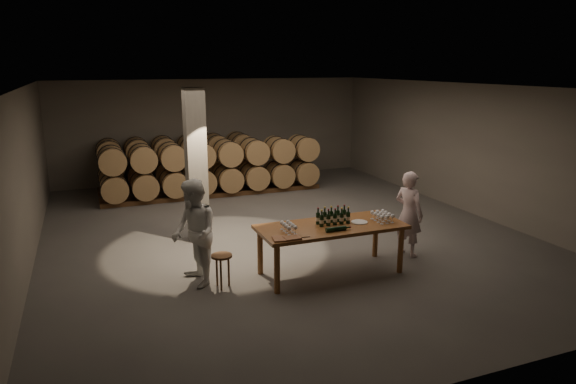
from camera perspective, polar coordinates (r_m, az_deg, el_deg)
name	(u,v)px	position (r m, az deg, el deg)	size (l,w,h in m)	color
room	(196,166)	(10.82, -10.17, 2.87)	(12.00, 12.00, 12.00)	#565350
tasting_table	(331,231)	(9.10, 4.81, -4.32)	(2.60, 1.10, 0.90)	brown
barrel_stack_back	(178,160)	(15.88, -12.13, 3.46)	(4.70, 0.95, 1.57)	brown
barrel_stack_front	(214,167)	(14.68, -8.20, 2.78)	(6.26, 0.95, 1.57)	brown
bottle_cluster	(333,218)	(9.12, 5.03, -2.87)	(0.60, 0.23, 0.30)	black
lying_bottles	(336,229)	(8.75, 5.41, -4.10)	(0.46, 0.08, 0.08)	black
glass_cluster_left	(289,225)	(8.66, 0.06, -3.73)	(0.19, 0.41, 0.16)	silver
glass_cluster_right	(382,215)	(9.41, 10.45, -2.48)	(0.30, 0.41, 0.16)	silver
plate	(359,222)	(9.28, 7.94, -3.32)	(0.29, 0.29, 0.02)	silver
notebook_near	(292,238)	(8.34, 0.47, -5.13)	(0.26, 0.21, 0.03)	brown
notebook_corner	(280,239)	(8.32, -0.95, -5.22)	(0.22, 0.27, 0.02)	brown
pen	(306,237)	(8.42, 1.98, -5.03)	(0.01, 0.01, 0.14)	black
stool	(222,261)	(8.68, -7.37, -7.58)	(0.35, 0.35, 0.58)	brown
person_man	(409,214)	(10.20, 13.27, -2.36)	(0.61, 0.40, 1.68)	silver
person_woman	(194,233)	(8.72, -10.38, -4.52)	(0.89, 0.69, 1.82)	silver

